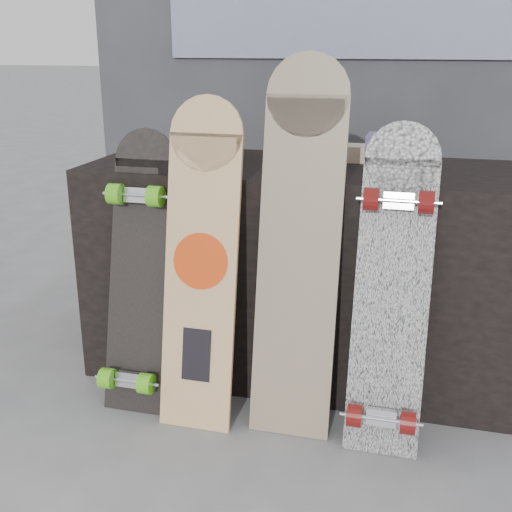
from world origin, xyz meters
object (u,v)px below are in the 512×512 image
(vendor_table, at_px, (306,270))
(longboard_geisha, at_px, (201,256))
(longboard_celtic, at_px, (300,237))
(skateboard_dark, at_px, (138,269))
(longboard_cascadia, at_px, (392,286))

(vendor_table, height_order, longboard_geisha, longboard_geisha)
(longboard_celtic, bearing_deg, skateboard_dark, -177.84)
(longboard_celtic, bearing_deg, vendor_table, 96.15)
(vendor_table, bearing_deg, longboard_cascadia, -49.30)
(vendor_table, bearing_deg, longboard_celtic, -83.85)
(longboard_celtic, distance_m, longboard_cascadia, 0.32)
(vendor_table, distance_m, skateboard_dark, 0.64)
(skateboard_dark, bearing_deg, longboard_celtic, 2.16)
(longboard_geisha, height_order, skateboard_dark, longboard_geisha)
(vendor_table, bearing_deg, longboard_geisha, -123.96)
(vendor_table, distance_m, longboard_celtic, 0.42)
(longboard_cascadia, bearing_deg, longboard_geisha, -178.45)
(longboard_celtic, distance_m, skateboard_dark, 0.57)
(longboard_cascadia, xyz_separation_m, skateboard_dark, (-0.85, 0.02, -0.03))
(longboard_cascadia, height_order, skateboard_dark, longboard_cascadia)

